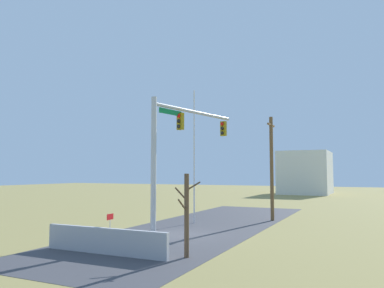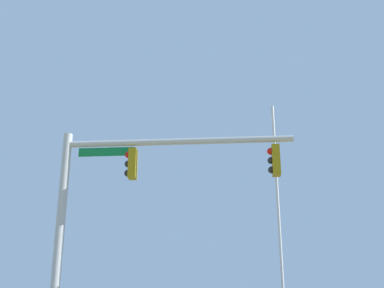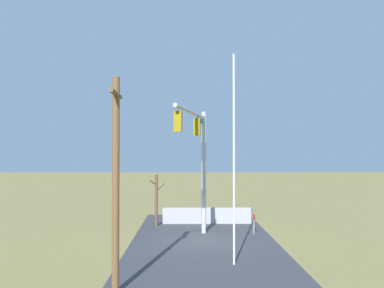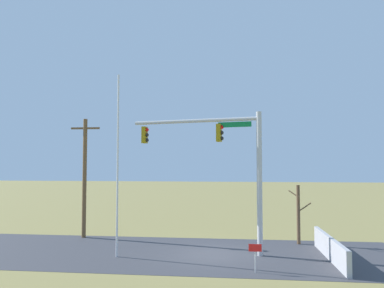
{
  "view_description": "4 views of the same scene",
  "coord_description": "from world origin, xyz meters",
  "px_view_note": "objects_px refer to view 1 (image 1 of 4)",
  "views": [
    {
      "loc": [
        19.07,
        9.85,
        3.49
      ],
      "look_at": [
        -0.67,
        0.6,
        5.15
      ],
      "focal_mm": 35.13,
      "sensor_mm": 36.0,
      "label": 1
    },
    {
      "loc": [
        0.64,
        15.47,
        1.71
      ],
      "look_at": [
        -1.34,
        1.41,
        6.74
      ],
      "focal_mm": 46.94,
      "sensor_mm": 36.0,
      "label": 2
    },
    {
      "loc": [
        -23.27,
        0.93,
        4.95
      ],
      "look_at": [
        -1.32,
        0.66,
        5.37
      ],
      "focal_mm": 39.39,
      "sensor_mm": 36.0,
      "label": 3
    },
    {
      "loc": [
        1.18,
        -19.54,
        4.68
      ],
      "look_at": [
        -1.04,
        0.01,
        5.75
      ],
      "focal_mm": 34.66,
      "sensor_mm": 36.0,
      "label": 4
    }
  ],
  "objects_px": {
    "utility_pole": "(272,166)",
    "open_sign": "(110,220)",
    "signal_mast": "(177,142)",
    "flagpole": "(194,156)",
    "bare_tree": "(187,214)",
    "distant_building": "(306,173)"
  },
  "relations": [
    {
      "from": "open_sign",
      "to": "signal_mast",
      "type": "bearing_deg",
      "value": 111.99
    },
    {
      "from": "signal_mast",
      "to": "open_sign",
      "type": "height_order",
      "value": "signal_mast"
    },
    {
      "from": "flagpole",
      "to": "distant_building",
      "type": "height_order",
      "value": "flagpole"
    },
    {
      "from": "open_sign",
      "to": "distant_building",
      "type": "height_order",
      "value": "distant_building"
    },
    {
      "from": "bare_tree",
      "to": "flagpole",
      "type": "bearing_deg",
      "value": -156.93
    },
    {
      "from": "signal_mast",
      "to": "flagpole",
      "type": "xyz_separation_m",
      "value": [
        -5.43,
        -1.44,
        -0.51
      ]
    },
    {
      "from": "signal_mast",
      "to": "bare_tree",
      "type": "relative_size",
      "value": 2.15
    },
    {
      "from": "flagpole",
      "to": "open_sign",
      "type": "bearing_deg",
      "value": -16.06
    },
    {
      "from": "signal_mast",
      "to": "utility_pole",
      "type": "distance_m",
      "value": 9.69
    },
    {
      "from": "utility_pole",
      "to": "open_sign",
      "type": "bearing_deg",
      "value": -32.01
    },
    {
      "from": "signal_mast",
      "to": "open_sign",
      "type": "relative_size",
      "value": 6.08
    },
    {
      "from": "utility_pole",
      "to": "open_sign",
      "type": "distance_m",
      "value": 12.72
    },
    {
      "from": "open_sign",
      "to": "distant_building",
      "type": "distance_m",
      "value": 47.81
    },
    {
      "from": "bare_tree",
      "to": "open_sign",
      "type": "bearing_deg",
      "value": -115.25
    },
    {
      "from": "bare_tree",
      "to": "signal_mast",
      "type": "bearing_deg",
      "value": -147.76
    },
    {
      "from": "signal_mast",
      "to": "bare_tree",
      "type": "height_order",
      "value": "signal_mast"
    },
    {
      "from": "bare_tree",
      "to": "open_sign",
      "type": "distance_m",
      "value": 6.77
    },
    {
      "from": "bare_tree",
      "to": "distant_building",
      "type": "xyz_separation_m",
      "value": [
        -50.48,
        -2.56,
        1.69
      ]
    },
    {
      "from": "utility_pole",
      "to": "bare_tree",
      "type": "height_order",
      "value": "utility_pole"
    },
    {
      "from": "flagpole",
      "to": "bare_tree",
      "type": "height_order",
      "value": "flagpole"
    },
    {
      "from": "distant_building",
      "to": "flagpole",
      "type": "bearing_deg",
      "value": 178.33
    },
    {
      "from": "signal_mast",
      "to": "flagpole",
      "type": "bearing_deg",
      "value": -165.11
    }
  ]
}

